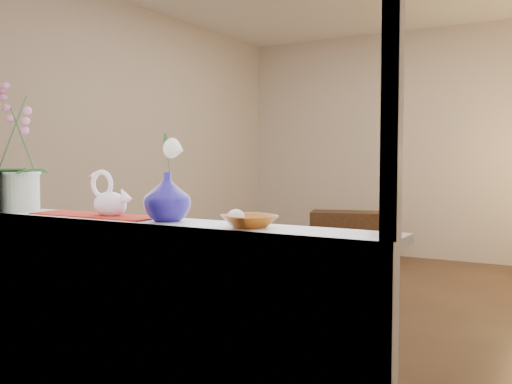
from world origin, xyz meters
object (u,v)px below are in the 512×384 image
amber_dish (250,222)px  paperweight (236,218)px  blue_vase (167,193)px  side_table (348,239)px  orchid_pot (17,146)px  swan (110,195)px

amber_dish → paperweight: bearing=-148.9°
blue_vase → side_table: 4.09m
orchid_pot → blue_vase: (0.97, 0.01, -0.21)m
side_table → amber_dish: bearing=-92.3°
amber_dish → swan: bearing=177.7°
paperweight → amber_dish: (0.05, 0.03, -0.01)m
swan → paperweight: 0.74m
orchid_pot → blue_vase: bearing=0.7°
swan → paperweight: (0.74, -0.06, -0.07)m
orchid_pot → blue_vase: size_ratio=2.73×
blue_vase → amber_dish: 0.44m
swan → blue_vase: (0.36, -0.02, 0.02)m
blue_vase → swan: bearing=176.9°
blue_vase → side_table: (-0.66, 3.97, -0.74)m
swan → amber_dish: 0.79m
blue_vase → side_table: size_ratio=0.31×
swan → blue_vase: size_ratio=0.99×
paperweight → blue_vase: bearing=174.0°
amber_dish → side_table: (-1.08, 3.98, -0.64)m
swan → blue_vase: 0.36m
orchid_pot → paperweight: orchid_pot is taller
swan → side_table: 4.03m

